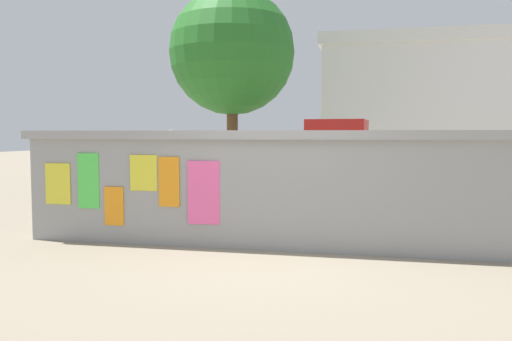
{
  "coord_description": "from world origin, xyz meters",
  "views": [
    {
      "loc": [
        1.21,
        -6.86,
        1.55
      ],
      "look_at": [
        -0.6,
        1.35,
        0.96
      ],
      "focal_mm": 36.71,
      "sensor_mm": 36.0,
      "label": 1
    }
  ],
  "objects_px": {
    "motorcycle": "(481,207)",
    "bicycle_far": "(317,207)",
    "auto_rickshaw_truck": "(292,164)",
    "person_walking": "(172,170)",
    "bicycle_near": "(466,195)",
    "tree_roadside": "(232,53)"
  },
  "relations": [
    {
      "from": "motorcycle",
      "to": "bicycle_far",
      "type": "xyz_separation_m",
      "value": [
        -2.46,
        0.12,
        -0.1
      ]
    },
    {
      "from": "auto_rickshaw_truck",
      "to": "person_walking",
      "type": "bearing_deg",
      "value": -111.25
    },
    {
      "from": "auto_rickshaw_truck",
      "to": "bicycle_near",
      "type": "bearing_deg",
      "value": -9.4
    },
    {
      "from": "bicycle_near",
      "to": "person_walking",
      "type": "distance_m",
      "value": 5.79
    },
    {
      "from": "motorcycle",
      "to": "bicycle_far",
      "type": "bearing_deg",
      "value": 177.2
    },
    {
      "from": "bicycle_near",
      "to": "bicycle_far",
      "type": "xyz_separation_m",
      "value": [
        -2.66,
        -2.38,
        0.0
      ]
    },
    {
      "from": "motorcycle",
      "to": "tree_roadside",
      "type": "relative_size",
      "value": 0.29
    },
    {
      "from": "bicycle_far",
      "to": "tree_roadside",
      "type": "relative_size",
      "value": 0.26
    },
    {
      "from": "person_walking",
      "to": "tree_roadside",
      "type": "height_order",
      "value": "tree_roadside"
    },
    {
      "from": "auto_rickshaw_truck",
      "to": "tree_roadside",
      "type": "xyz_separation_m",
      "value": [
        -2.92,
        5.8,
        3.38
      ]
    },
    {
      "from": "motorcycle",
      "to": "tree_roadside",
      "type": "distance_m",
      "value": 11.5
    },
    {
      "from": "auto_rickshaw_truck",
      "to": "motorcycle",
      "type": "xyz_separation_m",
      "value": [
        3.31,
        -3.08,
        -0.44
      ]
    },
    {
      "from": "auto_rickshaw_truck",
      "to": "bicycle_far",
      "type": "distance_m",
      "value": 3.12
    },
    {
      "from": "motorcycle",
      "to": "tree_roadside",
      "type": "bearing_deg",
      "value": 125.09
    },
    {
      "from": "auto_rickshaw_truck",
      "to": "person_walking",
      "type": "relative_size",
      "value": 2.27
    },
    {
      "from": "motorcycle",
      "to": "bicycle_far",
      "type": "relative_size",
      "value": 1.11
    },
    {
      "from": "bicycle_far",
      "to": "person_walking",
      "type": "xyz_separation_m",
      "value": [
        -2.24,
        -0.63,
        0.62
      ]
    },
    {
      "from": "bicycle_far",
      "to": "tree_roadside",
      "type": "height_order",
      "value": "tree_roadside"
    },
    {
      "from": "motorcycle",
      "to": "bicycle_near",
      "type": "relative_size",
      "value": 1.1
    },
    {
      "from": "auto_rickshaw_truck",
      "to": "person_walking",
      "type": "xyz_separation_m",
      "value": [
        -1.39,
        -3.59,
        0.09
      ]
    },
    {
      "from": "auto_rickshaw_truck",
      "to": "motorcycle",
      "type": "height_order",
      "value": "auto_rickshaw_truck"
    },
    {
      "from": "bicycle_far",
      "to": "person_walking",
      "type": "relative_size",
      "value": 1.04
    }
  ]
}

